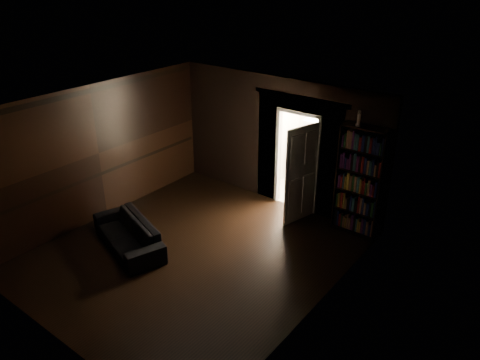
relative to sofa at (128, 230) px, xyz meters
The scene contains 9 objects.
ground 1.31m from the sofa, 25.39° to the left, with size 5.50×5.50×0.00m, color black.
room_walls 2.37m from the sofa, 55.06° to the left, with size 5.02×5.61×2.84m.
kitchen_alcove 4.78m from the sofa, 69.66° to the left, with size 2.20×1.80×2.60m.
sofa is the anchor object (origin of this frame).
bookshelf 4.49m from the sofa, 44.95° to the left, with size 0.90×0.32×2.20m, color black.
refrigerator 4.91m from the sofa, 71.84° to the left, with size 0.74×0.68×1.65m, color white.
door 3.55m from the sofa, 54.98° to the left, with size 0.85×0.05×2.05m, color silver.
figurine 4.73m from the sofa, 45.73° to the left, with size 0.10×0.10×0.30m, color white.
bottles 5.08m from the sofa, 71.25° to the left, with size 0.69×0.09×0.28m, color black.
Camera 1 is at (5.11, -5.19, 4.94)m, focal length 35.00 mm.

